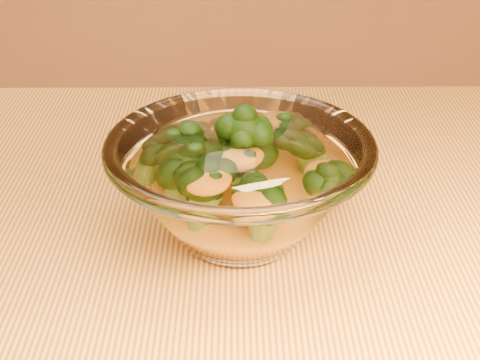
% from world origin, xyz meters
% --- Properties ---
extents(glass_bowl, '(0.23, 0.23, 0.10)m').
position_xyz_m(glass_bowl, '(0.02, 0.06, 0.80)').
color(glass_bowl, white).
rests_on(glass_bowl, table).
extents(cheese_sauce, '(0.11, 0.11, 0.03)m').
position_xyz_m(cheese_sauce, '(0.02, 0.06, 0.78)').
color(cheese_sauce, orange).
rests_on(cheese_sauce, glass_bowl).
extents(broccoli_heap, '(0.16, 0.15, 0.09)m').
position_xyz_m(broccoli_heap, '(0.02, 0.07, 0.82)').
color(broccoli_heap, black).
rests_on(broccoli_heap, cheese_sauce).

